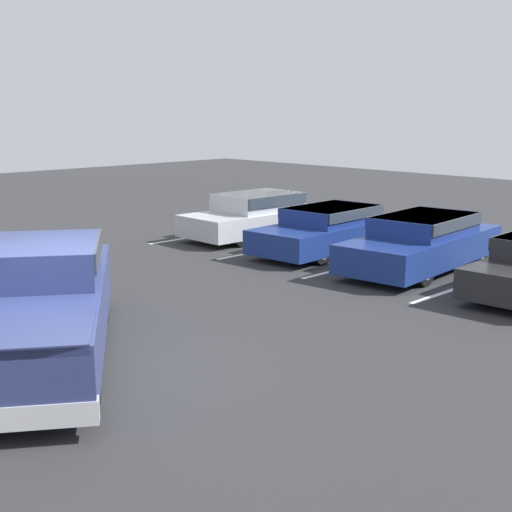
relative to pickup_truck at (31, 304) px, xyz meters
name	(u,v)px	position (x,y,z in m)	size (l,w,h in m)	color
ground_plane	(64,370)	(0.66, 0.10, -0.85)	(60.00, 60.00, 0.00)	#2D2D30
stall_stripe_a	(224,232)	(-6.21, 9.27, -0.85)	(0.12, 5.42, 0.01)	white
stall_stripe_b	(293,245)	(-3.43, 9.27, -0.85)	(0.12, 5.42, 0.01)	white
stall_stripe_c	(377,260)	(-0.65, 9.27, -0.85)	(0.12, 5.42, 0.01)	white
stall_stripe_d	(483,280)	(2.13, 9.27, -0.85)	(0.12, 5.42, 0.01)	white
pickup_truck	(31,304)	(0.00, 0.00, 0.00)	(6.02, 5.03, 1.69)	navy
parked_sedan_a	(257,214)	(-4.97, 9.40, -0.19)	(1.89, 4.39, 1.25)	#B7BABF
parked_sedan_b	(330,228)	(-2.13, 9.23, -0.23)	(2.00, 4.62, 1.16)	navy
parked_sedan_c	(423,240)	(0.62, 9.23, -0.18)	(2.25, 4.95, 1.24)	navy
traffic_cone	(58,274)	(-3.90, 2.54, -0.64)	(0.48, 0.48, 0.46)	black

